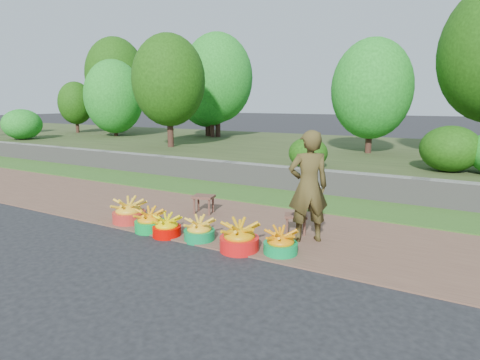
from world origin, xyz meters
The scene contains 15 objects.
ground_plane centered at (0.00, 0.00, 0.00)m, with size 120.00×120.00×0.00m, color black.
dirt_shoulder centered at (0.00, 1.25, 0.01)m, with size 80.00×2.50×0.02m, color brown.
grass_verge centered at (0.00, 3.25, 0.02)m, with size 80.00×1.50×0.04m, color #345F1F.
retaining_wall centered at (0.00, 4.10, 0.28)m, with size 80.00×0.35×0.55m, color slate.
earth_bank centered at (0.00, 9.00, 0.25)m, with size 80.00×10.00×0.50m, color #35431F.
vegetation centered at (-3.84, 9.16, 2.76)m, with size 31.03×8.47×4.77m.
basin_a centered at (-1.94, 0.34, 0.19)m, with size 0.56×0.56×0.41m.
basin_b centered at (-1.33, 0.18, 0.16)m, with size 0.48×0.48×0.36m.
basin_c centered at (-0.93, 0.13, 0.15)m, with size 0.44×0.44×0.33m.
basin_d centered at (-0.38, 0.22, 0.15)m, with size 0.46×0.46×0.35m.
basin_e centered at (0.35, 0.16, 0.18)m, with size 0.55×0.55×0.41m.
basin_f centered at (0.90, 0.32, 0.16)m, with size 0.47×0.47×0.35m.
stool_left centered at (-1.15, 1.43, 0.29)m, with size 0.44×0.37×0.34m.
stool_right centered at (0.77, 1.20, 0.26)m, with size 0.42×0.38×0.31m.
vendor_woman centered at (1.03, 0.98, 0.84)m, with size 0.60×0.39×1.64m, color black.
Camera 1 is at (3.02, -4.43, 2.05)m, focal length 30.00 mm.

